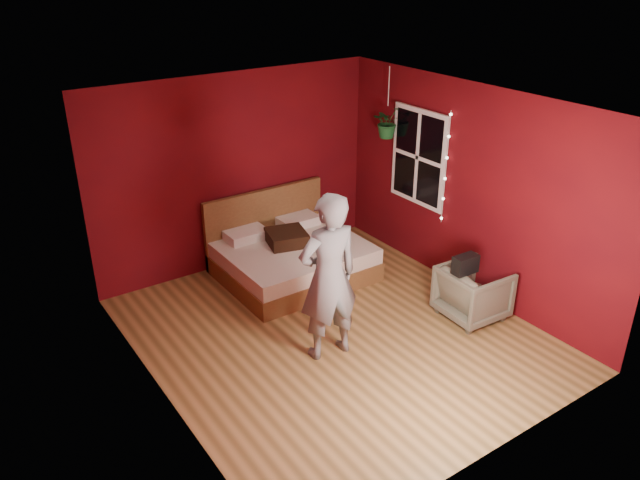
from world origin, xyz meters
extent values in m
plane|color=olive|center=(0.00, 0.00, 0.00)|extent=(4.50, 4.50, 0.00)
cube|color=#5D090E|center=(0.00, 2.26, 1.30)|extent=(4.00, 0.02, 2.60)
cube|color=#5D090E|center=(0.00, -2.26, 1.30)|extent=(4.00, 0.02, 2.60)
cube|color=#5D090E|center=(-2.01, 0.00, 1.30)|extent=(0.02, 4.50, 2.60)
cube|color=#5D090E|center=(2.01, 0.00, 1.30)|extent=(0.02, 4.50, 2.60)
cube|color=silver|center=(0.00, 0.00, 2.61)|extent=(4.00, 4.50, 0.02)
cube|color=white|center=(1.97, 0.90, 1.50)|extent=(0.04, 0.97, 1.27)
cube|color=black|center=(1.96, 0.90, 1.50)|extent=(0.02, 0.85, 1.15)
cube|color=white|center=(1.95, 0.90, 1.50)|extent=(0.03, 0.05, 1.15)
cube|color=white|center=(1.95, 0.90, 1.50)|extent=(0.03, 0.85, 0.05)
cylinder|color=silver|center=(1.94, 0.38, 1.50)|extent=(0.01, 0.01, 1.45)
sphere|color=#FFF2CC|center=(1.94, 0.38, 0.83)|extent=(0.04, 0.04, 0.04)
sphere|color=#FFF2CC|center=(1.94, 0.38, 1.09)|extent=(0.04, 0.04, 0.04)
sphere|color=#FFF2CC|center=(1.94, 0.38, 1.36)|extent=(0.04, 0.04, 0.04)
sphere|color=#FFF2CC|center=(1.94, 0.38, 1.63)|extent=(0.04, 0.04, 0.04)
sphere|color=#FFF2CC|center=(1.94, 0.38, 1.90)|extent=(0.04, 0.04, 0.04)
sphere|color=#FFF2CC|center=(1.94, 0.38, 2.17)|extent=(0.04, 0.04, 0.04)
cube|color=brown|center=(0.35, 1.43, 0.13)|extent=(1.82, 1.55, 0.25)
cube|color=beige|center=(0.35, 1.43, 0.35)|extent=(1.78, 1.52, 0.20)
cube|color=brown|center=(0.35, 2.16, 0.50)|extent=(1.82, 0.07, 1.00)
cube|color=silver|center=(-0.06, 1.95, 0.52)|extent=(0.55, 0.35, 0.13)
cube|color=silver|center=(0.75, 1.95, 0.52)|extent=(0.55, 0.35, 0.13)
imported|color=slate|center=(-0.27, -0.24, 0.92)|extent=(0.72, 0.51, 1.85)
imported|color=#60604C|center=(1.55, -0.60, 0.32)|extent=(0.74, 0.72, 0.64)
cube|color=black|center=(1.36, -0.60, 0.75)|extent=(0.30, 0.16, 0.21)
cube|color=black|center=(0.31, 1.53, 0.54)|extent=(0.60, 0.60, 0.17)
cylinder|color=silver|center=(1.85, 1.42, 2.34)|extent=(0.01, 0.01, 0.51)
imported|color=#1B6129|center=(1.85, 1.42, 1.88)|extent=(0.45, 0.41, 0.43)
camera|label=1|loc=(-3.52, -4.80, 4.00)|focal=35.00mm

